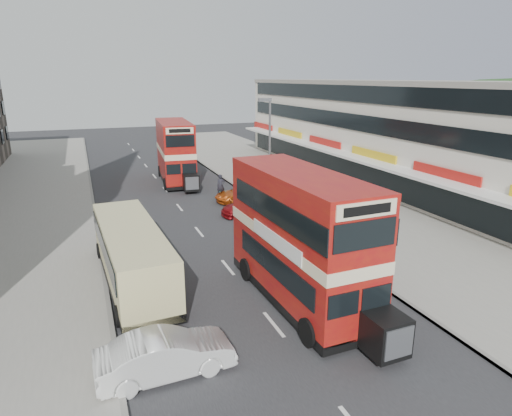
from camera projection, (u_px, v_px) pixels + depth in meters
name	position (u px, v px, depth m)	size (l,w,h in m)	color
ground	(296.00, 352.00, 16.13)	(160.00, 160.00, 0.00)	#28282B
road_surface	(180.00, 207.00, 34.00)	(12.00, 90.00, 0.01)	#28282B
pavement_right	(318.00, 192.00, 38.18)	(12.00, 90.00, 0.15)	gray
pavement_left	(2.00, 225.00, 29.77)	(12.00, 90.00, 0.15)	gray
kerb_left	(95.00, 215.00, 31.84)	(0.20, 90.00, 0.16)	gray
kerb_right	(254.00, 199.00, 36.11)	(0.20, 90.00, 0.16)	gray
commercial_row	(384.00, 132.00, 41.44)	(9.90, 46.20, 9.30)	silver
street_lamp	(269.00, 144.00, 33.14)	(1.00, 0.20, 8.12)	slate
bus_main	(301.00, 238.00, 19.04)	(3.08, 10.24, 5.62)	black
bus_second	(175.00, 152.00, 41.65)	(3.47, 10.13, 5.48)	black
coach	(132.00, 253.00, 21.14)	(2.99, 9.99, 2.62)	black
car_left_front	(166.00, 355.00, 14.72)	(1.59, 4.55, 1.50)	white
car_right_a	(251.00, 206.00, 32.08)	(1.82, 4.48, 1.30)	maroon
car_right_b	(242.00, 194.00, 35.55)	(2.02, 4.38, 1.22)	#CB5514
pedestrian_near	(300.00, 202.00, 31.91)	(0.61, 0.41, 1.65)	gray
cyclist	(221.00, 192.00, 35.55)	(0.67, 1.78, 2.18)	gray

